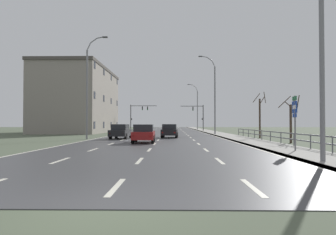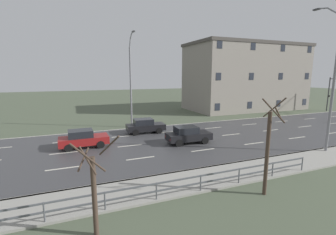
{
  "view_description": "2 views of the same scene",
  "coord_description": "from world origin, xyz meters",
  "px_view_note": "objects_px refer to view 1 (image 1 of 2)",
  "views": [
    {
      "loc": [
        1.47,
        -5.71,
        1.66
      ],
      "look_at": [
        0.4,
        57.17,
        2.9
      ],
      "focal_mm": 32.02,
      "sensor_mm": 36.0,
      "label": 1
    },
    {
      "loc": [
        20.38,
        19.12,
        6.28
      ],
      "look_at": [
        0.0,
        27.24,
        2.33
      ],
      "focal_mm": 25.69,
      "sensor_mm": 36.0,
      "label": 2
    }
  ],
  "objects_px": {
    "street_lamp_left_bank": "(88,88)",
    "highway_sign": "(295,116)",
    "street_lamp_foreground": "(318,39)",
    "traffic_signal_left": "(137,113)",
    "brick_building": "(80,101)",
    "street_lamp_midground": "(214,96)",
    "traffic_signal_right": "(199,114)",
    "car_near_right": "(144,133)",
    "car_far_right": "(121,131)",
    "car_near_left": "(170,131)",
    "street_lamp_distant": "(197,107)"
  },
  "relations": [
    {
      "from": "street_lamp_distant",
      "to": "car_near_left",
      "type": "height_order",
      "value": "street_lamp_distant"
    },
    {
      "from": "street_lamp_left_bank",
      "to": "car_far_right",
      "type": "relative_size",
      "value": 2.59
    },
    {
      "from": "traffic_signal_left",
      "to": "brick_building",
      "type": "relative_size",
      "value": 0.28
    },
    {
      "from": "street_lamp_left_bank",
      "to": "car_far_right",
      "type": "height_order",
      "value": "street_lamp_left_bank"
    },
    {
      "from": "car_near_right",
      "to": "car_near_left",
      "type": "relative_size",
      "value": 0.99
    },
    {
      "from": "traffic_signal_left",
      "to": "street_lamp_foreground",
      "type": "bearing_deg",
      "value": -75.5
    },
    {
      "from": "street_lamp_foreground",
      "to": "car_near_left",
      "type": "distance_m",
      "value": 23.46
    },
    {
      "from": "car_near_right",
      "to": "car_far_right",
      "type": "xyz_separation_m",
      "value": [
        -3.11,
        6.49,
        0.0
      ]
    },
    {
      "from": "traffic_signal_left",
      "to": "car_near_right",
      "type": "relative_size",
      "value": 1.4
    },
    {
      "from": "street_lamp_left_bank",
      "to": "car_near_right",
      "type": "relative_size",
      "value": 2.62
    },
    {
      "from": "street_lamp_left_bank",
      "to": "traffic_signal_right",
      "type": "height_order",
      "value": "street_lamp_left_bank"
    },
    {
      "from": "street_lamp_midground",
      "to": "traffic_signal_right",
      "type": "relative_size",
      "value": 2.07
    },
    {
      "from": "street_lamp_distant",
      "to": "traffic_signal_right",
      "type": "xyz_separation_m",
      "value": [
        -0.46,
        -11.35,
        -1.95
      ]
    },
    {
      "from": "street_lamp_left_bank",
      "to": "brick_building",
      "type": "relative_size",
      "value": 0.51
    },
    {
      "from": "traffic_signal_right",
      "to": "brick_building",
      "type": "height_order",
      "value": "brick_building"
    },
    {
      "from": "street_lamp_foreground",
      "to": "highway_sign",
      "type": "distance_m",
      "value": 5.73
    },
    {
      "from": "traffic_signal_right",
      "to": "car_near_left",
      "type": "bearing_deg",
      "value": -101.32
    },
    {
      "from": "car_near_left",
      "to": "street_lamp_midground",
      "type": "bearing_deg",
      "value": 58.6
    },
    {
      "from": "traffic_signal_left",
      "to": "car_far_right",
      "type": "height_order",
      "value": "traffic_signal_left"
    },
    {
      "from": "street_lamp_distant",
      "to": "car_far_right",
      "type": "relative_size",
      "value": 2.77
    },
    {
      "from": "street_lamp_left_bank",
      "to": "street_lamp_midground",
      "type": "bearing_deg",
      "value": 40.18
    },
    {
      "from": "highway_sign",
      "to": "traffic_signal_left",
      "type": "distance_m",
      "value": 51.05
    },
    {
      "from": "street_lamp_foreground",
      "to": "street_lamp_distant",
      "type": "relative_size",
      "value": 0.91
    },
    {
      "from": "street_lamp_midground",
      "to": "brick_building",
      "type": "height_order",
      "value": "brick_building"
    },
    {
      "from": "street_lamp_distant",
      "to": "traffic_signal_right",
      "type": "distance_m",
      "value": 11.53
    },
    {
      "from": "street_lamp_distant",
      "to": "highway_sign",
      "type": "xyz_separation_m",
      "value": [
        0.95,
        -58.29,
        -3.59
      ]
    },
    {
      "from": "street_lamp_midground",
      "to": "car_far_right",
      "type": "relative_size",
      "value": 2.77
    },
    {
      "from": "street_lamp_foreground",
      "to": "street_lamp_left_bank",
      "type": "relative_size",
      "value": 0.97
    },
    {
      "from": "street_lamp_left_bank",
      "to": "traffic_signal_left",
      "type": "xyz_separation_m",
      "value": [
        1.06,
        34.64,
        -1.3
      ]
    },
    {
      "from": "street_lamp_midground",
      "to": "traffic_signal_left",
      "type": "bearing_deg",
      "value": 122.17
    },
    {
      "from": "car_far_right",
      "to": "car_near_left",
      "type": "height_order",
      "value": "same"
    },
    {
      "from": "highway_sign",
      "to": "traffic_signal_right",
      "type": "xyz_separation_m",
      "value": [
        -1.41,
        46.94,
        1.64
      ]
    },
    {
      "from": "street_lamp_left_bank",
      "to": "traffic_signal_left",
      "type": "height_order",
      "value": "street_lamp_left_bank"
    },
    {
      "from": "traffic_signal_left",
      "to": "car_far_right",
      "type": "bearing_deg",
      "value": -86.18
    },
    {
      "from": "car_near_right",
      "to": "car_far_right",
      "type": "relative_size",
      "value": 0.99
    },
    {
      "from": "street_lamp_midground",
      "to": "car_far_right",
      "type": "height_order",
      "value": "street_lamp_midground"
    },
    {
      "from": "highway_sign",
      "to": "car_near_left",
      "type": "distance_m",
      "value": 18.93
    },
    {
      "from": "highway_sign",
      "to": "brick_building",
      "type": "xyz_separation_m",
      "value": [
        -24.05,
        37.3,
        3.76
      ]
    },
    {
      "from": "street_lamp_foreground",
      "to": "traffic_signal_left",
      "type": "xyz_separation_m",
      "value": [
        -13.85,
        53.55,
        -1.11
      ]
    },
    {
      "from": "street_lamp_left_bank",
      "to": "highway_sign",
      "type": "xyz_separation_m",
      "value": [
        15.86,
        -14.17,
        -3.27
      ]
    },
    {
      "from": "car_far_right",
      "to": "highway_sign",
      "type": "bearing_deg",
      "value": -46.77
    },
    {
      "from": "brick_building",
      "to": "car_far_right",
      "type": "bearing_deg",
      "value": -62.84
    },
    {
      "from": "street_lamp_left_bank",
      "to": "highway_sign",
      "type": "distance_m",
      "value": 21.52
    },
    {
      "from": "car_near_right",
      "to": "street_lamp_distant",
      "type": "bearing_deg",
      "value": 78.85
    },
    {
      "from": "traffic_signal_left",
      "to": "car_near_left",
      "type": "xyz_separation_m",
      "value": [
        7.48,
        -31.4,
        -3.24
      ]
    },
    {
      "from": "street_lamp_foreground",
      "to": "brick_building",
      "type": "distance_m",
      "value": 47.97
    },
    {
      "from": "street_lamp_foreground",
      "to": "street_lamp_left_bank",
      "type": "distance_m",
      "value": 24.08
    },
    {
      "from": "traffic_signal_left",
      "to": "car_near_right",
      "type": "xyz_separation_m",
      "value": [
        5.38,
        -40.47,
        -3.24
      ]
    },
    {
      "from": "street_lamp_distant",
      "to": "street_lamp_left_bank",
      "type": "distance_m",
      "value": 46.57
    },
    {
      "from": "street_lamp_left_bank",
      "to": "car_near_left",
      "type": "xyz_separation_m",
      "value": [
        8.55,
        3.24,
        -4.54
      ]
    }
  ]
}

